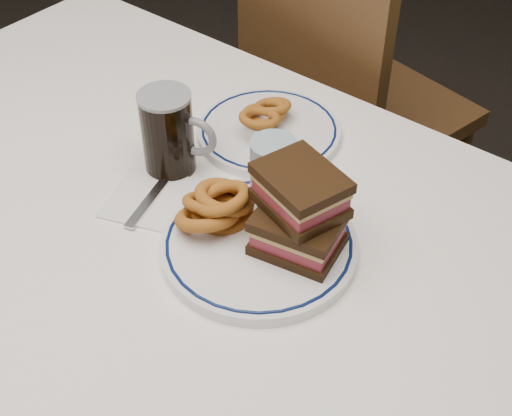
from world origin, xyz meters
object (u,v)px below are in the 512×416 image
Objects in this scene: chair_far at (341,99)px; beer_mug at (169,132)px; main_plate at (259,245)px; reuben_sandwich at (299,212)px; far_plate at (269,131)px.

chair_far reaches higher than beer_mug.
reuben_sandwich is at bearing 35.33° from main_plate.
main_plate is 0.28m from far_plate.
far_plate is (-0.21, 0.20, -0.07)m from reuben_sandwich.
main_plate is at bearing -14.65° from beer_mug.
reuben_sandwich is (0.34, -0.66, 0.30)m from chair_far.
beer_mug is at bearing -84.19° from chair_far.
main_plate is 2.02× the size of beer_mug.
chair_far reaches higher than reuben_sandwich.
main_plate is at bearing -66.82° from chair_far.
reuben_sandwich reaches higher than far_plate.
main_plate is at bearing -54.89° from far_plate.
chair_far is 0.70m from beer_mug.
chair_far is 0.81m from reuben_sandwich.
beer_mug is (-0.23, 0.06, 0.06)m from main_plate.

